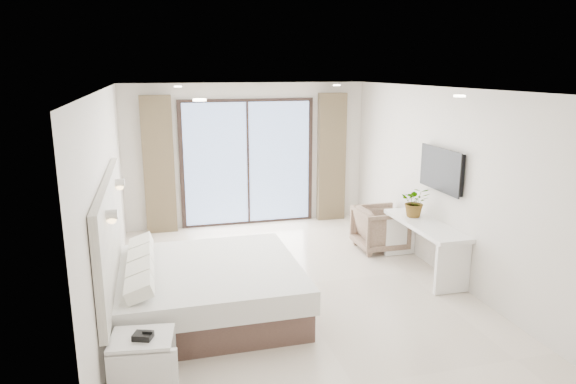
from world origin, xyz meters
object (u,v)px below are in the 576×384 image
at_px(console_desk, 425,236).
at_px(armchair, 380,226).
at_px(bed, 206,289).
at_px(nightstand, 143,362).

height_order(console_desk, armchair, armchair).
bearing_deg(bed, console_desk, 8.78).
distance_m(bed, armchair, 3.45).
relative_size(console_desk, armchair, 2.13).
relative_size(nightstand, console_desk, 0.37).
height_order(nightstand, armchair, armchair).
height_order(bed, console_desk, console_desk).
xyz_separation_m(nightstand, armchair, (3.78, 2.97, 0.13)).
bearing_deg(armchair, console_desk, -169.82).
distance_m(console_desk, armchair, 1.13).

